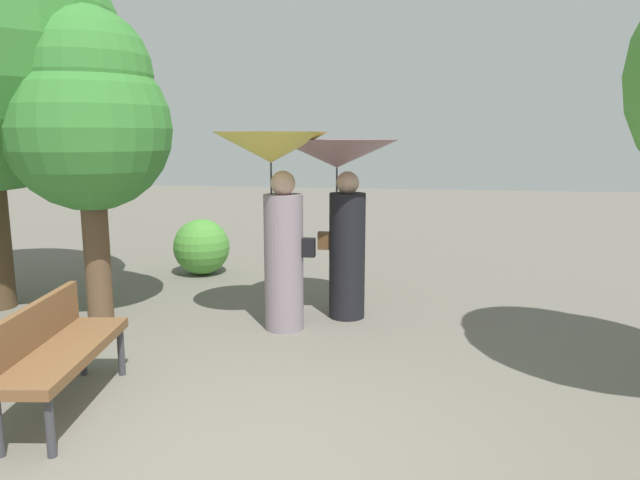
% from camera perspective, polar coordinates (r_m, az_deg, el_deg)
% --- Properties ---
extents(ground_plane, '(40.00, 40.00, 0.00)m').
position_cam_1_polar(ground_plane, '(4.05, -8.09, -20.83)').
color(ground_plane, '#6B665B').
extents(person_left, '(1.21, 1.21, 2.12)m').
position_cam_1_polar(person_left, '(6.20, -4.32, 4.93)').
color(person_left, gray).
rests_on(person_left, ground).
extents(person_right, '(1.37, 1.37, 2.03)m').
position_cam_1_polar(person_right, '(6.60, 1.97, 5.39)').
color(person_right, black).
rests_on(person_right, ground).
extents(park_bench, '(0.72, 1.56, 0.83)m').
position_cam_1_polar(park_bench, '(4.92, -24.40, -9.39)').
color(park_bench, '#38383D').
rests_on(park_bench, ground).
extents(tree_mid_left, '(1.81, 1.81, 3.45)m').
position_cam_1_polar(tree_mid_left, '(7.00, -21.67, 11.44)').
color(tree_mid_left, brown).
rests_on(tree_mid_left, ground).
extents(bush_path_left, '(0.84, 0.84, 0.84)m').
position_cam_1_polar(bush_path_left, '(9.02, -11.45, -0.66)').
color(bush_path_left, '#4C9338').
rests_on(bush_path_left, ground).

